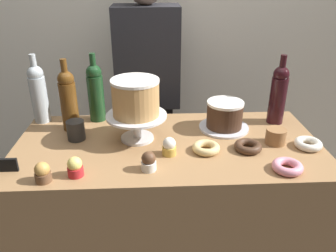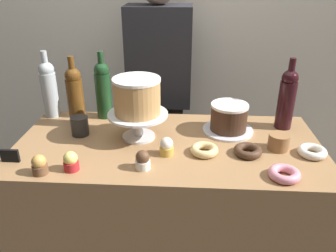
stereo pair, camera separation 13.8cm
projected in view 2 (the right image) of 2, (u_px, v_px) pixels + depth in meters
back_wall at (177, 18)px, 2.04m from camera, size 6.00×0.05×2.60m
display_counter at (168, 225)px, 1.61m from camera, size 1.29×0.62×0.91m
cake_stand_pedestal at (138, 121)px, 1.42m from camera, size 0.26×0.26×0.12m
white_layer_cake at (137, 96)px, 1.38m from camera, size 0.20×0.20×0.15m
silver_serving_platter at (228, 130)px, 1.51m from camera, size 0.23×0.23×0.01m
chocolate_round_cake at (229, 117)px, 1.48m from camera, size 0.17×0.17×0.12m
wine_bottle_amber at (75, 95)px, 1.52m from camera, size 0.08×0.08×0.33m
wine_bottle_green at (103, 89)px, 1.60m from camera, size 0.08×0.08×0.33m
wine_bottle_clear at (49, 88)px, 1.61m from camera, size 0.08×0.08×0.33m
wine_bottle_dark_red at (287, 98)px, 1.49m from camera, size 0.08×0.08×0.33m
cupcake_caramel at (39, 165)px, 1.19m from camera, size 0.06×0.06×0.07m
cupcake_vanilla at (166, 147)px, 1.31m from camera, size 0.06×0.06×0.07m
cupcake_lemon at (71, 161)px, 1.21m from camera, size 0.06×0.06×0.07m
cupcake_chocolate at (143, 160)px, 1.22m from camera, size 0.06×0.06×0.07m
donut_chocolate at (248, 151)px, 1.32m from camera, size 0.11×0.11×0.03m
donut_glazed at (204, 150)px, 1.33m from camera, size 0.11×0.11×0.03m
donut_pink at (284, 174)px, 1.17m from camera, size 0.11×0.11×0.03m
donut_sugar at (312, 152)px, 1.31m from camera, size 0.11×0.11×0.03m
cookie_stack at (279, 142)px, 1.35m from camera, size 0.08×0.08×0.07m
price_sign_chalkboard at (10, 156)px, 1.27m from camera, size 0.07×0.01×0.05m
coffee_cup_ceramic at (80, 126)px, 1.47m from camera, size 0.08×0.08×0.08m
barista_figure at (160, 104)px, 1.99m from camera, size 0.36×0.22×1.60m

